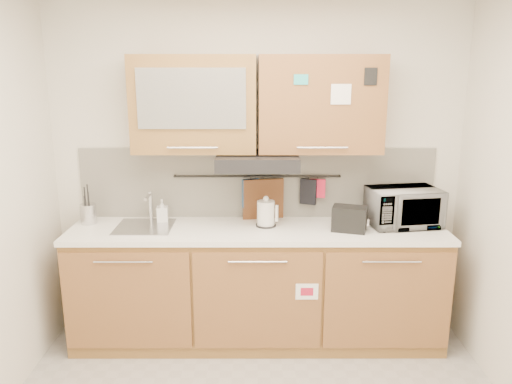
{
  "coord_description": "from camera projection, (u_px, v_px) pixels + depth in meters",
  "views": [
    {
      "loc": [
        -0.01,
        -2.37,
        2.09
      ],
      "look_at": [
        -0.01,
        1.05,
        1.23
      ],
      "focal_mm": 35.0,
      "sensor_mm": 36.0,
      "label": 1
    }
  ],
  "objects": [
    {
      "name": "wall_back",
      "position": [
        257.0,
        170.0,
        3.95
      ],
      "size": [
        3.2,
        0.0,
        3.2
      ],
      "primitive_type": "plane",
      "rotation": [
        1.57,
        0.0,
        0.0
      ],
      "color": "silver",
      "rests_on": "ground"
    },
    {
      "name": "base_cabinet",
      "position": [
        257.0,
        291.0,
        3.87
      ],
      "size": [
        2.8,
        0.64,
        0.88
      ],
      "color": "olive",
      "rests_on": "floor"
    },
    {
      "name": "countertop",
      "position": [
        257.0,
        230.0,
        3.75
      ],
      "size": [
        2.82,
        0.62,
        0.04
      ],
      "primitive_type": "cube",
      "color": "white",
      "rests_on": "base_cabinet"
    },
    {
      "name": "backsplash",
      "position": [
        257.0,
        183.0,
        3.96
      ],
      "size": [
        2.8,
        0.02,
        0.56
      ],
      "primitive_type": "cube",
      "color": "silver",
      "rests_on": "countertop"
    },
    {
      "name": "upper_cabinets",
      "position": [
        257.0,
        104.0,
        3.65
      ],
      "size": [
        1.82,
        0.37,
        0.7
      ],
      "color": "olive",
      "rests_on": "wall_back"
    },
    {
      "name": "range_hood",
      "position": [
        257.0,
        161.0,
        3.68
      ],
      "size": [
        0.6,
        0.46,
        0.1
      ],
      "primitive_type": "cube",
      "color": "black",
      "rests_on": "upper_cabinets"
    },
    {
      "name": "sink",
      "position": [
        145.0,
        227.0,
        3.76
      ],
      "size": [
        0.42,
        0.4,
        0.26
      ],
      "color": "silver",
      "rests_on": "countertop"
    },
    {
      "name": "utensil_rail",
      "position": [
        257.0,
        176.0,
        3.91
      ],
      "size": [
        1.3,
        0.02,
        0.02
      ],
      "primitive_type": "cylinder",
      "rotation": [
        0.0,
        1.57,
        0.0
      ],
      "color": "black",
      "rests_on": "backsplash"
    },
    {
      "name": "utensil_crock",
      "position": [
        88.0,
        214.0,
        3.83
      ],
      "size": [
        0.16,
        0.16,
        0.31
      ],
      "rotation": [
        0.0,
        0.0,
        -0.39
      ],
      "color": "#BBBBC0",
      "rests_on": "countertop"
    },
    {
      "name": "kettle",
      "position": [
        266.0,
        214.0,
        3.77
      ],
      "size": [
        0.18,
        0.16,
        0.24
      ],
      "rotation": [
        0.0,
        0.0,
        -0.26
      ],
      "color": "silver",
      "rests_on": "countertop"
    },
    {
      "name": "toaster",
      "position": [
        349.0,
        218.0,
        3.65
      ],
      "size": [
        0.28,
        0.21,
        0.19
      ],
      "rotation": [
        0.0,
        0.0,
        -0.3
      ],
      "color": "black",
      "rests_on": "countertop"
    },
    {
      "name": "microwave",
      "position": [
        403.0,
        207.0,
        3.78
      ],
      "size": [
        0.57,
        0.43,
        0.29
      ],
      "primitive_type": "imported",
      "rotation": [
        0.0,
        0.0,
        0.16
      ],
      "color": "#999999",
      "rests_on": "countertop"
    },
    {
      "name": "soap_bottle",
      "position": [
        162.0,
        211.0,
        3.86
      ],
      "size": [
        0.09,
        0.09,
        0.18
      ],
      "primitive_type": "imported",
      "rotation": [
        0.0,
        0.0,
        0.12
      ],
      "color": "#999999",
      "rests_on": "countertop"
    },
    {
      "name": "cutting_board",
      "position": [
        263.0,
        204.0,
        3.95
      ],
      "size": [
        0.32,
        0.08,
        0.4
      ],
      "primitive_type": "cube",
      "rotation": [
        0.0,
        0.0,
        0.17
      ],
      "color": "brown",
      "rests_on": "utensil_rail"
    },
    {
      "name": "oven_mitt",
      "position": [
        251.0,
        193.0,
        3.93
      ],
      "size": [
        0.14,
        0.08,
        0.23
      ],
      "primitive_type": "cube",
      "rotation": [
        0.0,
        0.0,
        0.37
      ],
      "color": "#215897",
      "rests_on": "utensil_rail"
    },
    {
      "name": "dark_pouch",
      "position": [
        308.0,
        192.0,
        3.93
      ],
      "size": [
        0.13,
        0.08,
        0.2
      ],
      "primitive_type": "cube",
      "rotation": [
        0.0,
        0.0,
        -0.4
      ],
      "color": "black",
      "rests_on": "utensil_rail"
    },
    {
      "name": "pot_holder",
      "position": [
        318.0,
        188.0,
        3.92
      ],
      "size": [
        0.12,
        0.04,
        0.15
      ],
      "primitive_type": "cube",
      "rotation": [
        0.0,
        0.0,
        -0.18
      ],
      "color": "red",
      "rests_on": "utensil_rail"
    }
  ]
}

